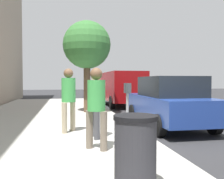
% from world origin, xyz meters
% --- Properties ---
extents(ground_plane, '(80.00, 80.00, 0.00)m').
position_xyz_m(ground_plane, '(0.00, 0.00, 0.00)').
color(ground_plane, '#2B2B2D').
rests_on(ground_plane, ground).
extents(sidewalk_slab, '(28.00, 6.00, 0.15)m').
position_xyz_m(sidewalk_slab, '(0.00, 3.00, 0.07)').
color(sidewalk_slab, '#A8A59E').
rests_on(sidewalk_slab, ground_plane).
extents(parking_meter, '(0.36, 0.12, 1.41)m').
position_xyz_m(parking_meter, '(-0.36, 0.62, 1.17)').
color(parking_meter, gray).
rests_on(parking_meter, sidewalk_slab).
extents(pedestrian_at_meter, '(0.52, 0.37, 1.72)m').
position_xyz_m(pedestrian_at_meter, '(-0.31, 1.44, 1.15)').
color(pedestrian_at_meter, '#47474C').
rests_on(pedestrian_at_meter, sidewalk_slab).
extents(pedestrian_bystander, '(0.41, 0.42, 1.75)m').
position_xyz_m(pedestrian_bystander, '(-1.35, 1.57, 1.18)').
color(pedestrian_bystander, '#726656').
rests_on(pedestrian_bystander, sidewalk_slab).
extents(parking_officer, '(0.47, 0.40, 1.82)m').
position_xyz_m(parking_officer, '(0.57, 2.12, 1.24)').
color(parking_officer, tan).
rests_on(parking_officer, sidewalk_slab).
extents(parked_sedan_near, '(4.42, 2.02, 1.77)m').
position_xyz_m(parked_sedan_near, '(1.46, -1.35, 0.89)').
color(parked_sedan_near, navy).
rests_on(parked_sedan_near, ground_plane).
extents(parked_van_far, '(5.23, 2.19, 2.18)m').
position_xyz_m(parked_van_far, '(8.86, -1.35, 1.26)').
color(parked_van_far, maroon).
rests_on(parked_van_far, ground_plane).
extents(street_tree, '(2.24, 2.24, 4.29)m').
position_xyz_m(street_tree, '(4.97, 1.19, 3.28)').
color(street_tree, brown).
rests_on(street_tree, sidewalk_slab).
extents(traffic_signal, '(0.24, 0.44, 3.60)m').
position_xyz_m(traffic_signal, '(8.63, 0.74, 2.58)').
color(traffic_signal, black).
rests_on(traffic_signal, sidewalk_slab).
extents(trash_bin, '(0.59, 0.59, 1.01)m').
position_xyz_m(trash_bin, '(-3.37, 1.30, 0.66)').
color(trash_bin, '#2D2D33').
rests_on(trash_bin, sidewalk_slab).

